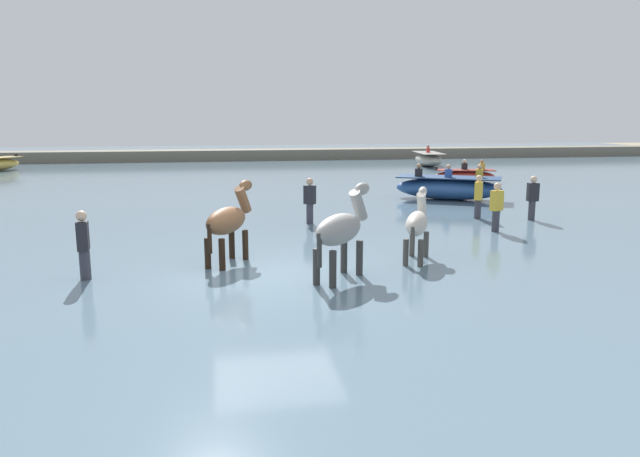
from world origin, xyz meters
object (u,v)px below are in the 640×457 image
object	(u,v)px
person_wading_close	(310,204)
person_spectator_far	(84,250)
horse_lead_grey	(341,231)
horse_trailing_pinto	(417,225)
person_onlooker_left	(496,211)
boat_distant_east	(428,159)
person_onlooker_right	(478,200)
person_wading_mid	(532,201)
boat_distant_west	(465,176)
boat_mid_channel	(448,188)
horse_flank_bay	(228,222)

from	to	relation	value
person_wading_close	person_spectator_far	bearing A→B (deg)	-135.03
person_spectator_far	person_wading_close	bearing A→B (deg)	44.97
horse_lead_grey	horse_trailing_pinto	xyz separation A→B (m)	(1.92, 1.15, -0.15)
person_spectator_far	person_onlooker_left	bearing A→B (deg)	17.20
boat_distant_east	person_onlooker_right	size ratio (longest dim) A/B	2.54
horse_trailing_pinto	person_wading_mid	size ratio (longest dim) A/B	1.12
boat_distant_west	person_spectator_far	bearing A→B (deg)	-133.75
horse_trailing_pinto	boat_mid_channel	distance (m)	9.96
person_spectator_far	boat_distant_east	bearing A→B (deg)	56.74
boat_distant_east	person_wading_close	size ratio (longest dim) A/B	2.54
horse_lead_grey	horse_trailing_pinto	bearing A→B (deg)	30.99
boat_mid_channel	boat_distant_west	size ratio (longest dim) A/B	1.38
boat_distant_east	person_wading_mid	size ratio (longest dim) A/B	2.54
boat_distant_east	person_onlooker_left	bearing A→B (deg)	-105.83
horse_lead_grey	boat_mid_channel	distance (m)	11.91
boat_mid_channel	boat_distant_west	world-z (taller)	boat_mid_channel
person_wading_mid	person_wading_close	xyz separation A→B (m)	(-6.66, 0.58, 0.00)
horse_trailing_pinto	horse_flank_bay	xyz separation A→B (m)	(-3.99, 0.47, 0.10)
horse_flank_bay	horse_trailing_pinto	bearing A→B (deg)	-6.69
horse_lead_grey	person_wading_close	size ratio (longest dim) A/B	1.27
horse_lead_grey	boat_mid_channel	xyz separation A→B (m)	(6.31, 10.09, -0.49)
horse_trailing_pinto	horse_lead_grey	bearing A→B (deg)	-149.01
boat_distant_east	person_spectator_far	distance (m)	28.98
horse_flank_bay	person_wading_mid	world-z (taller)	horse_flank_bay
person_onlooker_left	person_wading_mid	distance (m)	2.43
horse_lead_grey	boat_distant_west	world-z (taller)	horse_lead_grey
horse_lead_grey	boat_distant_west	distance (m)	18.30
person_spectator_far	person_onlooker_right	world-z (taller)	same
horse_lead_grey	horse_trailing_pinto	size ratio (longest dim) A/B	1.14
person_onlooker_left	boat_mid_channel	bearing A→B (deg)	79.06
person_wading_close	boat_distant_west	bearing A→B (deg)	46.95
horse_lead_grey	horse_flank_bay	xyz separation A→B (m)	(-2.06, 1.62, -0.05)
horse_trailing_pinto	person_onlooker_left	world-z (taller)	horse_trailing_pinto
horse_trailing_pinto	person_onlooker_left	size ratio (longest dim) A/B	1.12
horse_trailing_pinto	boat_distant_east	size ratio (longest dim) A/B	0.44
horse_lead_grey	person_spectator_far	xyz separation A→B (m)	(-4.79, 0.81, -0.36)
boat_distant_east	boat_distant_west	size ratio (longest dim) A/B	1.38
boat_distant_east	boat_distant_west	xyz separation A→B (m)	(-1.67, -9.38, -0.12)
horse_trailing_pinto	person_wading_mid	distance (m)	6.62
horse_trailing_pinto	person_wading_mid	bearing A→B (deg)	39.58
horse_lead_grey	boat_distant_west	bearing A→B (deg)	58.93
horse_flank_bay	person_onlooker_right	size ratio (longest dim) A/B	1.22
horse_lead_grey	person_onlooker_right	size ratio (longest dim) A/B	1.27
boat_mid_channel	person_wading_close	distance (m)	7.24
boat_distant_east	person_wading_mid	bearing A→B (deg)	-101.74
person_onlooker_left	person_wading_close	bearing A→B (deg)	156.28
horse_flank_bay	person_wading_close	world-z (taller)	horse_flank_bay
boat_distant_east	boat_distant_west	bearing A→B (deg)	-100.12
boat_distant_east	person_spectator_far	bearing A→B (deg)	-123.26
horse_flank_bay	horse_lead_grey	bearing A→B (deg)	-38.13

